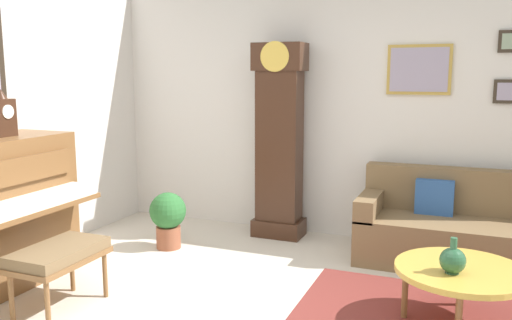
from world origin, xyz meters
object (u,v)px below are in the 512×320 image
couch (467,231)px  grandfather_clock (279,146)px  coffee_table (461,272)px  green_jug (453,260)px  piano_bench (59,256)px  mantel_clock (2,115)px  potted_plant (168,216)px

couch → grandfather_clock: bearing=174.4°
coffee_table → green_jug: bearing=-115.8°
grandfather_clock → green_jug: bearing=-42.1°
grandfather_clock → piano_bench: bearing=-110.8°
piano_bench → couch: 3.45m
coffee_table → couch: bearing=88.9°
grandfather_clock → mantel_clock: size_ratio=5.34×
couch → mantel_clock: size_ratio=5.00×
grandfather_clock → green_jug: grandfather_clock is taller
green_jug → piano_bench: bearing=-165.4°
mantel_clock → green_jug: bearing=6.6°
piano_bench → potted_plant: bearing=90.2°
coffee_table → green_jug: 0.18m
mantel_clock → grandfather_clock: bearing=50.7°
green_jug → grandfather_clock: bearing=137.9°
couch → piano_bench: bearing=-142.3°
green_jug → potted_plant: (-2.65, 0.81, -0.18)m
couch → coffee_table: bearing=-91.1°
coffee_table → potted_plant: potted_plant is taller
potted_plant → coffee_table: bearing=-14.2°
grandfather_clock → couch: (1.86, -0.18, -0.65)m
grandfather_clock → coffee_table: size_ratio=2.31×
piano_bench → mantel_clock: 1.28m
couch → green_jug: (-0.08, -1.42, 0.19)m
couch → potted_plant: size_ratio=3.39×
potted_plant → grandfather_clock: bearing=42.4°
couch → potted_plant: couch is taller
coffee_table → green_jug: green_jug is taller
green_jug → couch: bearing=86.7°
piano_bench → potted_plant: potted_plant is taller
grandfather_clock → couch: size_ratio=1.07×
piano_bench → green_jug: (2.65, 0.69, 0.10)m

